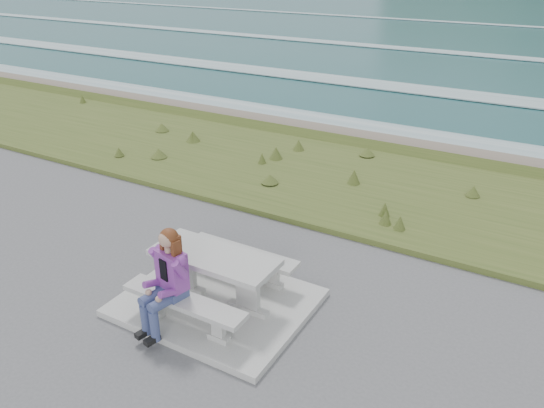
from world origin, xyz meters
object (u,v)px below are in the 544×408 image
(bench_landward, at_px, (184,305))
(bench_seaward, at_px, (242,257))
(picnic_table, at_px, (215,265))
(seated_woman, at_px, (164,295))

(bench_landward, height_order, bench_seaward, same)
(picnic_table, relative_size, seated_woman, 1.27)
(picnic_table, distance_m, bench_seaward, 0.74)
(picnic_table, distance_m, bench_landward, 0.74)
(picnic_table, relative_size, bench_seaward, 1.00)
(seated_woman, bearing_deg, bench_seaward, 94.72)
(picnic_table, height_order, seated_woman, seated_woman)
(picnic_table, bearing_deg, seated_woman, -103.80)
(bench_landward, distance_m, bench_seaward, 1.40)
(picnic_table, height_order, bench_seaward, picnic_table)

